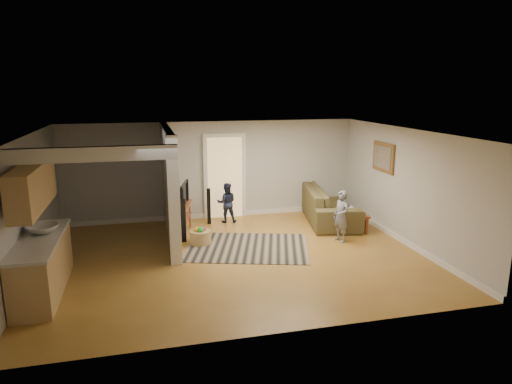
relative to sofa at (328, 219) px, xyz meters
The scene contains 11 objects.
ground 3.56m from the sofa, 143.35° to the right, with size 7.50×7.50×0.00m, color olive.
room_shell 4.51m from the sofa, 156.59° to the right, with size 7.54×6.02×2.52m.
area_rug 3.00m from the sofa, 147.15° to the right, with size 2.58×1.88×0.01m, color black.
sofa is the anchor object (origin of this frame).
coffee_table 1.11m from the sofa, 92.02° to the right, with size 1.14×0.74×0.64m.
tv_console 3.86m from the sofa, behind, with size 0.67×1.18×0.96m.
speaker_left 3.94m from the sofa, 166.35° to the right, with size 0.10×0.10×0.98m, color black.
speaker_right 3.10m from the sofa, behind, with size 0.09×0.09×0.91m, color black.
toy_basket 3.65m from the sofa, 161.39° to the right, with size 0.46×0.46×0.41m.
child 1.77m from the sofa, 103.69° to the right, with size 0.42×0.28×1.15m, color gray.
toddler 2.62m from the sofa, behind, with size 0.49×0.38×1.01m, color #1C243B.
Camera 1 is at (-1.69, -8.50, 3.36)m, focal length 32.00 mm.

